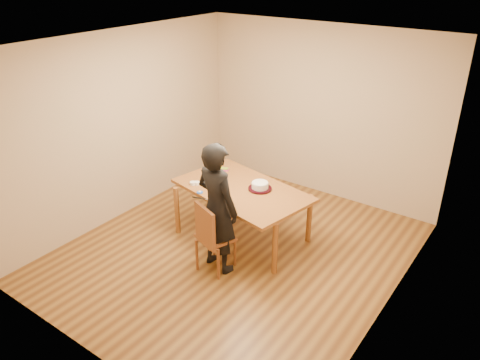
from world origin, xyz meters
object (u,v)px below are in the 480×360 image
Objects in this scene: dining_table at (242,190)px; cake_plate at (260,189)px; person at (217,208)px; cake at (260,185)px; dining_chair at (216,237)px.

cake_plate reaches higher than dining_table.
cake_plate is 0.19× the size of person.
person reaches higher than cake_plate.
cake is at bearing -85.13° from person.
cake_plate is 0.05m from cake.
cake is at bearing 41.51° from dining_table.
dining_chair is 0.97m from cake.
dining_table is 5.67× the size of cake_plate.
dining_table is at bearing -149.81° from cake.
dining_table is 0.75m from person.
cake is (0.21, 0.12, 0.08)m from dining_table.
dining_chair is 1.77× the size of cake.
dining_table is 0.24m from cake_plate.
dining_table is 4.51× the size of dining_chair.
cake_plate is at bearing -85.13° from person.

